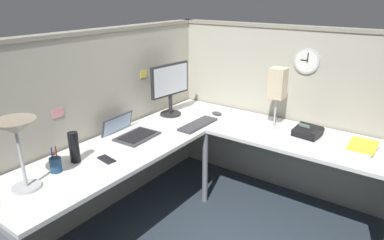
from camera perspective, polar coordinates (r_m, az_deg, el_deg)
ground_plane at (r=3.17m, az=2.94°, el=-15.36°), size 6.80×6.80×0.00m
cubicle_wall_back at (r=3.07m, az=-14.42°, el=-0.46°), size 2.57×0.12×1.58m
cubicle_wall_right at (r=3.41m, az=14.90°, el=1.63°), size 0.12×2.37×1.58m
desk at (r=2.71m, az=2.36°, el=-6.33°), size 2.35×2.15×0.73m
monitor at (r=3.27m, az=-3.63°, el=5.70°), size 0.46×0.20×0.50m
laptop at (r=2.92m, az=-10.49°, el=-1.99°), size 0.36×0.40×0.22m
keyboard at (r=3.08m, az=1.01°, el=-0.73°), size 0.43×0.15×0.02m
computer_mouse at (r=3.35m, az=4.13°, el=1.11°), size 0.06×0.10×0.03m
desk_lamp_dome at (r=2.22m, az=-27.05°, el=-1.93°), size 0.24×0.24×0.44m
pen_cup at (r=2.47m, az=-21.62°, el=-6.85°), size 0.08×0.08×0.18m
cell_phone at (r=2.54m, az=-13.97°, el=-6.33°), size 0.09×0.15×0.01m
thermos_flask at (r=2.54m, az=-18.93°, el=-4.28°), size 0.07×0.07×0.22m
office_phone at (r=3.00m, az=18.66°, el=-1.91°), size 0.21×0.23×0.11m
book_stack at (r=2.91m, az=26.26°, el=-4.02°), size 0.30×0.24×0.04m
desk_lamp_paper at (r=3.02m, az=13.97°, el=5.65°), size 0.13×0.13×0.53m
wall_clock at (r=3.18m, az=18.47°, el=9.20°), size 0.04×0.22×0.22m
pinned_note_leftmost at (r=3.24m, az=-8.04°, el=7.52°), size 0.08×0.00×0.07m
pinned_note_middle at (r=2.70m, az=-21.32°, el=1.10°), size 0.10×0.00×0.07m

